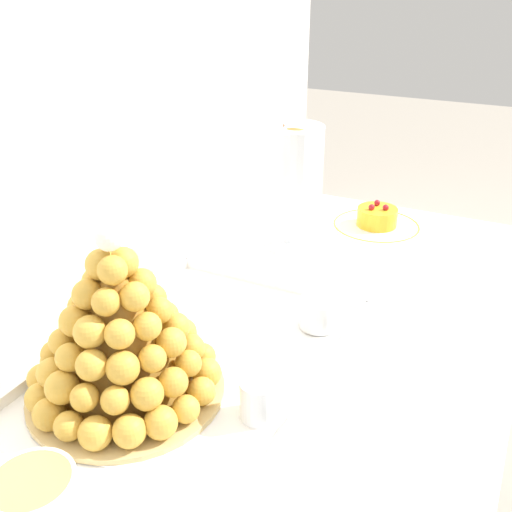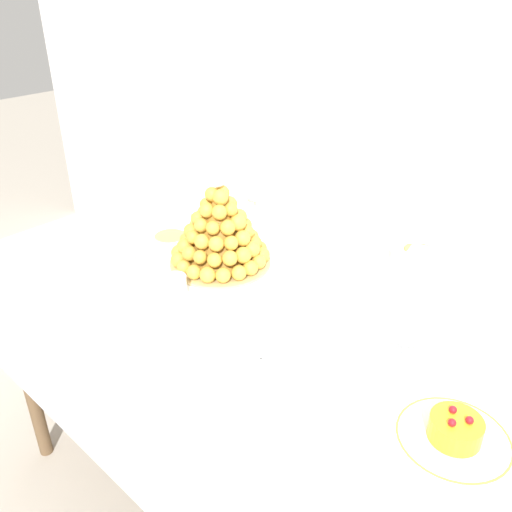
% 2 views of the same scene
% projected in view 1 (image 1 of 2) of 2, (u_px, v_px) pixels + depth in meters
% --- Properties ---
extents(buffet_table, '(1.49, 0.91, 0.78)m').
position_uv_depth(buffet_table, '(206.00, 396.00, 0.98)').
color(buffet_table, brown).
rests_on(buffet_table, ground_plane).
extents(serving_tray, '(0.65, 0.38, 0.02)m').
position_uv_depth(serving_tray, '(176.00, 385.00, 0.85)').
color(serving_tray, white).
rests_on(serving_tray, buffet_table).
extents(croquembouche, '(0.27, 0.27, 0.26)m').
position_uv_depth(croquembouche, '(120.00, 334.00, 0.79)').
color(croquembouche, tan).
rests_on(croquembouche, serving_tray).
extents(dessert_cup_mid_left, '(0.05, 0.05, 0.06)m').
position_uv_depth(dessert_cup_mid_left, '(259.00, 400.00, 0.78)').
color(dessert_cup_mid_left, silver).
rests_on(dessert_cup_mid_left, serving_tray).
extents(dessert_cup_centre, '(0.06, 0.06, 0.05)m').
position_uv_depth(dessert_cup_centre, '(319.00, 314.00, 0.98)').
color(dessert_cup_centre, silver).
rests_on(dessert_cup_centre, serving_tray).
extents(creme_brulee_ramekin, '(0.10, 0.10, 0.02)m').
position_uv_depth(creme_brulee_ramekin, '(32.00, 487.00, 0.67)').
color(creme_brulee_ramekin, white).
rests_on(creme_brulee_ramekin, serving_tray).
extents(macaron_goblet, '(0.13, 0.13, 0.27)m').
position_uv_depth(macaron_goblet, '(291.00, 171.00, 1.22)').
color(macaron_goblet, white).
rests_on(macaron_goblet, buffet_table).
extents(fruit_tart_plate, '(0.20, 0.20, 0.06)m').
position_uv_depth(fruit_tart_plate, '(377.00, 221.00, 1.36)').
color(fruit_tart_plate, white).
rests_on(fruit_tart_plate, buffet_table).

